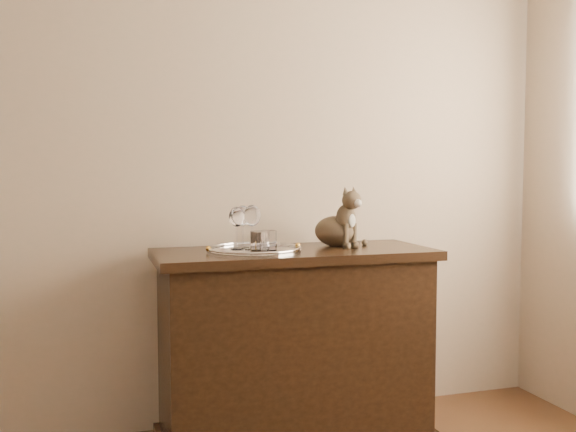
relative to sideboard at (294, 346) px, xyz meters
name	(u,v)px	position (x,y,z in m)	size (l,w,h in m)	color
wall_back	(145,135)	(-0.60, 0.31, 0.93)	(4.00, 0.10, 2.70)	#C6AE94
sideboard	(294,346)	(0.00, 0.00, 0.00)	(1.20, 0.50, 0.85)	black
tray	(254,250)	(-0.18, 0.00, 0.43)	(0.40, 0.40, 0.01)	silver
wine_glass_a	(237,228)	(-0.25, 0.04, 0.52)	(0.07, 0.07, 0.18)	silver
wine_glass_b	(243,227)	(-0.21, 0.07, 0.52)	(0.07, 0.07, 0.18)	silver
wine_glass_d	(252,227)	(-0.19, -0.01, 0.53)	(0.07, 0.07, 0.19)	white
tumbler_a	(268,241)	(-0.13, -0.06, 0.47)	(0.07, 0.07, 0.08)	silver
tumbler_b	(260,242)	(-0.18, -0.11, 0.48)	(0.08, 0.08, 0.09)	silver
cat	(336,216)	(0.22, 0.08, 0.56)	(0.27, 0.25, 0.27)	#493A2C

